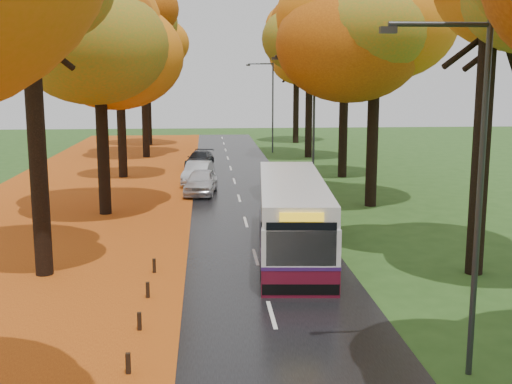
{
  "coord_description": "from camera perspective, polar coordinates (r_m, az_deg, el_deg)",
  "views": [
    {
      "loc": [
        -1.83,
        -5.5,
        6.83
      ],
      "look_at": [
        0.0,
        17.78,
        2.6
      ],
      "focal_mm": 45.0,
      "sensor_mm": 36.0,
      "label": 1
    }
  ],
  "objects": [
    {
      "name": "bus",
      "position": [
        24.97,
        3.22,
        -2.0
      ],
      "size": [
        3.34,
        10.98,
        2.85
      ],
      "rotation": [
        0.0,
        0.0,
        -0.08
      ],
      "color": "#570D1F",
      "rests_on": "road"
    },
    {
      "name": "road",
      "position": [
        31.31,
        -1.04,
        -2.3
      ],
      "size": [
        6.5,
        90.0,
        0.04
      ],
      "primitive_type": "cube",
      "color": "black",
      "rests_on": "ground"
    },
    {
      "name": "centre_line",
      "position": [
        31.3,
        -1.04,
        -2.26
      ],
      "size": [
        0.12,
        90.0,
        0.01
      ],
      "primitive_type": "cube",
      "color": "silver",
      "rests_on": "road"
    },
    {
      "name": "car_white",
      "position": [
        37.5,
        -4.92,
        0.91
      ],
      "size": [
        2.19,
        4.4,
        1.44
      ],
      "primitive_type": "imported",
      "rotation": [
        0.0,
        0.0,
        -0.12
      ],
      "color": "silver",
      "rests_on": "road"
    },
    {
      "name": "trees_right",
      "position": [
        33.77,
        11.41,
        14.93
      ],
      "size": [
        9.3,
        74.2,
        13.96
      ],
      "color": "black",
      "rests_on": "ground"
    },
    {
      "name": "car_dark",
      "position": [
        48.64,
        -5.02,
        2.92
      ],
      "size": [
        2.45,
        4.41,
        1.21
      ],
      "primitive_type": "imported",
      "rotation": [
        0.0,
        0.0,
        -0.19
      ],
      "color": "black",
      "rests_on": "road"
    },
    {
      "name": "streetlamp_mid",
      "position": [
        36.03,
        4.77,
        6.86
      ],
      "size": [
        2.45,
        0.18,
        8.0
      ],
      "color": "#333538",
      "rests_on": "ground"
    },
    {
      "name": "streetlamp_near",
      "position": [
        14.84,
        18.48,
        1.53
      ],
      "size": [
        2.45,
        0.18,
        8.0
      ],
      "color": "#333538",
      "rests_on": "ground"
    },
    {
      "name": "leaf_drift",
      "position": [
        31.27,
        -6.63,
        -2.34
      ],
      "size": [
        0.9,
        90.0,
        0.01
      ],
      "primitive_type": "cube",
      "color": "#C25E13",
      "rests_on": "road"
    },
    {
      "name": "leaf_verge",
      "position": [
        32.07,
        -17.32,
        -2.49
      ],
      "size": [
        12.0,
        90.0,
        0.02
      ],
      "primitive_type": "cube",
      "color": "maroon",
      "rests_on": "ground"
    },
    {
      "name": "car_silver",
      "position": [
        41.16,
        -5.17,
        1.72
      ],
      "size": [
        2.14,
        4.43,
        1.4
      ],
      "primitive_type": "imported",
      "rotation": [
        0.0,
        0.0,
        -0.16
      ],
      "color": "#9EA2A6",
      "rests_on": "road"
    },
    {
      "name": "trees_left",
      "position": [
        33.11,
        -14.25,
        14.65
      ],
      "size": [
        9.2,
        74.0,
        13.88
      ],
      "color": "black",
      "rests_on": "ground"
    },
    {
      "name": "streetlamp_far",
      "position": [
        57.83,
        1.25,
        8.17
      ],
      "size": [
        2.45,
        0.18,
        8.0
      ],
      "color": "#333538",
      "rests_on": "ground"
    }
  ]
}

